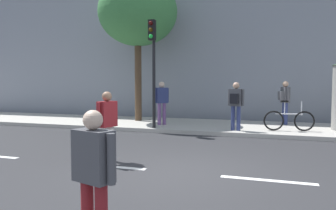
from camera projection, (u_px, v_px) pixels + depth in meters
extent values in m
plane|color=#2B2B2D|center=(182.00, 173.00, 6.93)|extent=(80.00, 80.00, 0.00)
cube|color=#B2ADA3|center=(229.00, 127.00, 13.55)|extent=(36.00, 4.00, 0.15)
cube|color=silver|center=(108.00, 166.00, 7.47)|extent=(1.80, 0.16, 0.01)
cube|color=silver|center=(268.00, 180.00, 6.39)|extent=(1.80, 0.16, 0.01)
cube|color=gray|center=(244.00, 26.00, 17.96)|extent=(36.00, 5.00, 9.84)
cylinder|color=black|center=(154.00, 85.00, 12.71)|extent=(0.12, 0.12, 3.30)
cube|color=black|center=(152.00, 30.00, 12.40)|extent=(0.24, 0.24, 0.75)
sphere|color=#390605|center=(151.00, 23.00, 12.27)|extent=(0.16, 0.16, 0.16)
sphere|color=#3C2906|center=(151.00, 30.00, 12.28)|extent=(0.16, 0.16, 0.16)
sphere|color=green|center=(151.00, 36.00, 12.30)|extent=(0.16, 0.16, 0.16)
cylinder|color=#4C3826|center=(138.00, 83.00, 15.14)|extent=(0.31, 0.31, 3.38)
ellipsoid|color=#3D7F42|center=(138.00, 12.00, 14.93)|extent=(3.55, 3.55, 3.02)
cube|color=#4C4C51|center=(93.00, 156.00, 3.61)|extent=(0.50, 0.36, 0.56)
cylinder|color=#4C4C51|center=(77.00, 153.00, 3.76)|extent=(0.09, 0.09, 0.54)
cylinder|color=#4C4C51|center=(111.00, 159.00, 3.45)|extent=(0.09, 0.09, 0.54)
sphere|color=beige|center=(93.00, 120.00, 3.58)|extent=(0.22, 0.22, 0.22)
cylinder|color=silver|center=(104.00, 145.00, 7.75)|extent=(0.14, 0.14, 0.84)
cylinder|color=silver|center=(111.00, 144.00, 7.94)|extent=(0.14, 0.14, 0.84)
cube|color=maroon|center=(107.00, 114.00, 7.80)|extent=(0.35, 0.50, 0.60)
cylinder|color=maroon|center=(99.00, 115.00, 7.57)|extent=(0.09, 0.09, 0.57)
cylinder|color=maroon|center=(115.00, 113.00, 8.02)|extent=(0.09, 0.09, 0.57)
sphere|color=#8C664C|center=(107.00, 96.00, 7.77)|extent=(0.23, 0.23, 0.23)
cylinder|color=navy|center=(284.00, 113.00, 13.87)|extent=(0.14, 0.14, 0.90)
cylinder|color=navy|center=(286.00, 114.00, 13.68)|extent=(0.14, 0.14, 0.90)
cube|color=#4C4C51|center=(285.00, 95.00, 13.73)|extent=(0.39, 0.45, 0.64)
cylinder|color=#4C4C51|center=(283.00, 95.00, 13.96)|extent=(0.09, 0.09, 0.61)
cylinder|color=#4C4C51|center=(288.00, 95.00, 13.49)|extent=(0.09, 0.09, 0.61)
sphere|color=tan|center=(286.00, 84.00, 13.70)|extent=(0.24, 0.24, 0.24)
cube|color=#4C4C51|center=(281.00, 96.00, 13.71)|extent=(0.27, 0.32, 0.36)
cylinder|color=navy|center=(239.00, 118.00, 11.99)|extent=(0.14, 0.14, 0.88)
cylinder|color=navy|center=(233.00, 118.00, 12.10)|extent=(0.14, 0.14, 0.88)
cube|color=#4C4C51|center=(236.00, 98.00, 12.00)|extent=(0.46, 0.32, 0.62)
cylinder|color=#4C4C51|center=(243.00, 98.00, 11.87)|extent=(0.09, 0.09, 0.59)
cylinder|color=#4C4C51|center=(229.00, 97.00, 12.13)|extent=(0.09, 0.09, 0.59)
sphere|color=tan|center=(236.00, 86.00, 11.97)|extent=(0.24, 0.24, 0.24)
cube|color=black|center=(234.00, 99.00, 11.84)|extent=(0.31, 0.21, 0.36)
cylinder|color=#724C84|center=(159.00, 114.00, 13.65)|extent=(0.14, 0.14, 0.89)
cylinder|color=#724C84|center=(164.00, 114.00, 13.74)|extent=(0.14, 0.14, 0.89)
cube|color=navy|center=(162.00, 95.00, 13.65)|extent=(0.49, 0.48, 0.63)
cylinder|color=navy|center=(156.00, 95.00, 13.53)|extent=(0.09, 0.09, 0.60)
cylinder|color=navy|center=(168.00, 95.00, 13.76)|extent=(0.09, 0.09, 0.60)
sphere|color=beige|center=(162.00, 85.00, 13.62)|extent=(0.24, 0.24, 0.24)
torus|color=black|center=(274.00, 121.00, 11.99)|extent=(0.72, 0.19, 0.72)
torus|color=black|center=(304.00, 121.00, 11.84)|extent=(0.72, 0.19, 0.72)
cylinder|color=silver|center=(289.00, 114.00, 11.90)|extent=(0.94, 0.21, 0.04)
cylinder|color=silver|center=(285.00, 108.00, 11.91)|extent=(0.04, 0.04, 0.45)
cylinder|color=silver|center=(302.00, 108.00, 11.83)|extent=(0.04, 0.04, 0.50)
cube|color=black|center=(285.00, 101.00, 11.89)|extent=(0.25, 0.14, 0.06)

